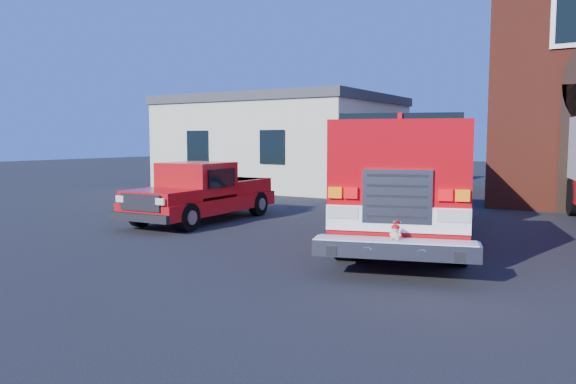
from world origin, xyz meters
The scene contains 4 objects.
ground centered at (0.00, 0.00, 0.00)m, with size 100.00×100.00×0.00m, color black.
side_building centered at (-9.00, 13.00, 2.20)m, with size 10.20×8.20×4.35m.
fire_engine centered at (1.11, 2.47, 1.45)m, with size 5.08×9.41×2.80m.
pickup_truck centered at (-4.68, 1.78, 0.79)m, with size 2.07×5.20×1.68m.
Camera 1 is at (5.66, -10.42, 2.32)m, focal length 35.00 mm.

